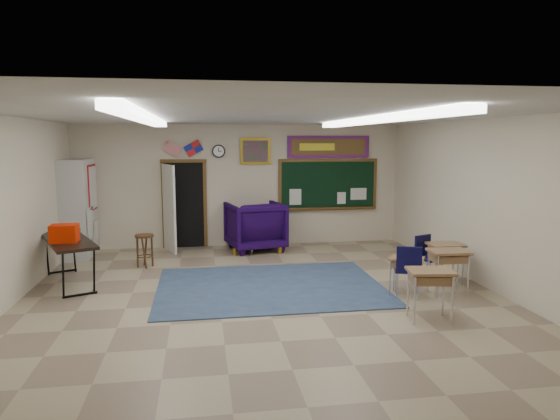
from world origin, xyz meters
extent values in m
plane|color=#9C8B6B|center=(0.00, 0.00, 0.00)|extent=(9.00, 9.00, 0.00)
cube|color=beige|center=(0.00, 4.50, 1.50)|extent=(8.00, 0.04, 3.00)
cube|color=beige|center=(0.00, -4.50, 1.50)|extent=(8.00, 0.04, 3.00)
cube|color=beige|center=(4.00, 0.00, 1.50)|extent=(0.04, 9.00, 3.00)
cube|color=silver|center=(0.00, 0.00, 3.00)|extent=(8.00, 9.00, 0.04)
cube|color=#374F69|center=(0.20, 0.80, 0.01)|extent=(4.00, 3.00, 0.02)
cube|color=black|center=(-1.40, 4.49, 1.05)|extent=(0.95, 0.04, 2.10)
cube|color=silver|center=(-1.75, 4.05, 1.03)|extent=(0.35, 0.86, 2.05)
cube|color=brown|center=(2.20, 4.47, 1.50)|extent=(2.55, 0.05, 1.30)
cube|color=black|center=(2.20, 4.46, 1.50)|extent=(2.40, 0.03, 1.15)
cube|color=brown|center=(2.20, 4.41, 0.90)|extent=(2.40, 0.12, 0.04)
cube|color=red|center=(2.20, 4.47, 2.45)|extent=(2.10, 0.04, 0.55)
cube|color=brown|center=(2.20, 4.46, 2.45)|extent=(1.90, 0.03, 0.40)
cube|color=olive|center=(0.35, 4.47, 2.35)|extent=(0.75, 0.05, 0.65)
cube|color=#A51466|center=(0.35, 4.46, 2.35)|extent=(0.62, 0.03, 0.52)
cylinder|color=black|center=(-0.55, 4.47, 2.35)|extent=(0.32, 0.05, 0.32)
cylinder|color=white|center=(-0.55, 4.45, 2.35)|extent=(0.26, 0.02, 0.26)
cube|color=#B4B4AF|center=(-3.72, 3.85, 1.10)|extent=(0.55, 1.25, 2.20)
imported|color=#170532|center=(0.27, 3.90, 0.58)|extent=(1.47, 1.50, 1.16)
cube|color=olive|center=(2.40, -0.07, 0.64)|extent=(0.69, 0.65, 0.04)
cube|color=brown|center=(2.40, -0.07, 0.55)|extent=(0.59, 0.56, 0.11)
cube|color=olive|center=(3.42, 0.55, 0.72)|extent=(0.63, 0.48, 0.04)
cube|color=brown|center=(3.42, 0.55, 0.62)|extent=(0.54, 0.40, 0.12)
cube|color=olive|center=(2.26, -1.24, 0.74)|extent=(0.70, 0.57, 0.04)
cube|color=brown|center=(2.26, -1.24, 0.64)|extent=(0.60, 0.48, 0.13)
cube|color=olive|center=(3.13, -0.11, 0.75)|extent=(0.67, 0.51, 0.04)
cube|color=brown|center=(3.13, -0.11, 0.64)|extent=(0.58, 0.44, 0.13)
cube|color=black|center=(-3.41, 1.60, 0.81)|extent=(1.42, 2.12, 0.06)
cube|color=red|center=(-3.39, 1.32, 0.99)|extent=(0.45, 0.34, 0.31)
cylinder|color=#513518|center=(-2.17, 2.63, 0.66)|extent=(0.39, 0.39, 0.05)
torus|color=#513518|center=(-2.17, 2.63, 0.23)|extent=(0.32, 0.32, 0.02)
camera|label=1|loc=(-0.99, -7.81, 2.62)|focal=32.00mm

